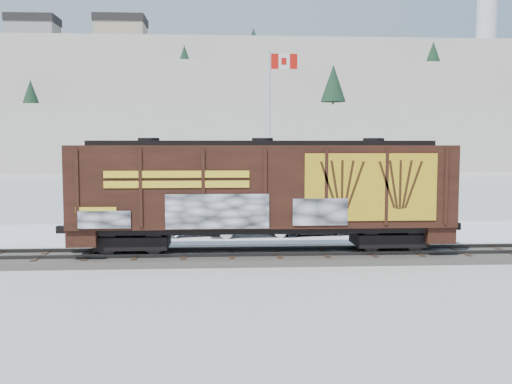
{
  "coord_description": "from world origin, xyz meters",
  "views": [
    {
      "loc": [
        -0.4,
        -24.26,
        4.93
      ],
      "look_at": [
        1.24,
        3.0,
        2.68
      ],
      "focal_mm": 40.0,
      "sensor_mm": 36.0,
      "label": 1
    }
  ],
  "objects": [
    {
      "name": "flagpole",
      "position": [
        2.9,
        13.72,
        4.09
      ],
      "size": [
        2.3,
        0.9,
        11.15
      ],
      "color": "silver",
      "rests_on": "ground"
    },
    {
      "name": "rail_track",
      "position": [
        0.0,
        0.0,
        0.15
      ],
      "size": [
        50.0,
        3.4,
        0.43
      ],
      "color": "#59544C",
      "rests_on": "ground"
    },
    {
      "name": "hopper_railcar",
      "position": [
        1.34,
        -0.01,
        3.02
      ],
      "size": [
        16.0,
        3.06,
        4.69
      ],
      "color": "black",
      "rests_on": "rail_track"
    },
    {
      "name": "car_white",
      "position": [
        1.24,
        6.13,
        0.84
      ],
      "size": [
        5.02,
        2.07,
        1.62
      ],
      "primitive_type": "imported",
      "rotation": [
        0.0,
        0.0,
        1.65
      ],
      "color": "silver",
      "rests_on": "parking_strip"
    },
    {
      "name": "car_dark",
      "position": [
        4.49,
        6.52,
        0.69
      ],
      "size": [
        4.78,
        2.58,
        1.32
      ],
      "primitive_type": "imported",
      "rotation": [
        0.0,
        0.0,
        1.74
      ],
      "color": "black",
      "rests_on": "parking_strip"
    },
    {
      "name": "parking_strip",
      "position": [
        0.0,
        7.5,
        0.01
      ],
      "size": [
        40.0,
        8.0,
        0.03
      ],
      "primitive_type": "cube",
      "color": "white",
      "rests_on": "ground"
    },
    {
      "name": "car_silver",
      "position": [
        -1.95,
        6.58,
        0.79
      ],
      "size": [
        4.74,
        2.73,
        1.52
      ],
      "primitive_type": "imported",
      "rotation": [
        0.0,
        0.0,
        1.79
      ],
      "color": "silver",
      "rests_on": "parking_strip"
    },
    {
      "name": "hillside",
      "position": [
        -0.05,
        139.79,
        14.37
      ],
      "size": [
        360.0,
        110.0,
        93.0
      ],
      "color": "white",
      "rests_on": "ground"
    },
    {
      "name": "ground",
      "position": [
        0.0,
        0.0,
        0.0
      ],
      "size": [
        500.0,
        500.0,
        0.0
      ],
      "primitive_type": "plane",
      "color": "white",
      "rests_on": "ground"
    }
  ]
}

